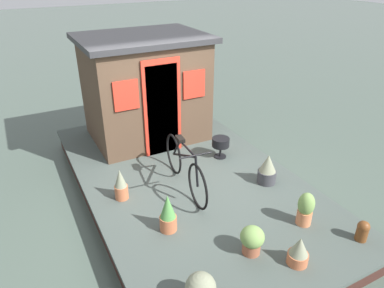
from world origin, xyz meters
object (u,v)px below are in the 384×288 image
object	(u,v)px
potted_plant_geranium	(252,239)
charcoal_grill	(221,143)
bicycle	(185,167)
potted_plant_fern	(121,185)
potted_plant_ivy	(168,214)
potted_plant_rosemary	(306,209)
potted_plant_mint	(299,251)
potted_plant_lavender	(267,170)
houseboat_cabin	(145,88)
mooring_bollard	(363,230)

from	to	relation	value
potted_plant_geranium	charcoal_grill	xyz separation A→B (m)	(2.27, -0.95, 0.08)
bicycle	charcoal_grill	distance (m)	1.20
potted_plant_fern	potted_plant_ivy	size ratio (longest dim) A/B	0.91
charcoal_grill	potted_plant_geranium	bearing A→B (deg)	157.31
potted_plant_fern	potted_plant_rosemary	distance (m)	2.71
potted_plant_mint	potted_plant_lavender	xyz separation A→B (m)	(1.59, -0.78, 0.06)
potted_plant_mint	potted_plant_lavender	bearing A→B (deg)	-26.23
houseboat_cabin	mooring_bollard	size ratio (longest dim) A/B	8.01
charcoal_grill	mooring_bollard	bearing A→B (deg)	-170.32
bicycle	potted_plant_fern	world-z (taller)	bicycle
potted_plant_fern	potted_plant_lavender	size ratio (longest dim) A/B	1.00
charcoal_grill	mooring_bollard	size ratio (longest dim) A/B	1.31
houseboat_cabin	potted_plant_geranium	world-z (taller)	houseboat_cabin
houseboat_cabin	potted_plant_geranium	distance (m)	3.86
potted_plant_mint	potted_plant_rosemary	world-z (taller)	potted_plant_rosemary
houseboat_cabin	potted_plant_lavender	world-z (taller)	houseboat_cabin
bicycle	potted_plant_mint	distance (m)	2.15
potted_plant_mint	mooring_bollard	bearing A→B (deg)	-94.46
potted_plant_geranium	mooring_bollard	size ratio (longest dim) A/B	1.32
potted_plant_geranium	potted_plant_ivy	distance (m)	1.15
potted_plant_fern	houseboat_cabin	bearing A→B (deg)	-31.80
potted_plant_lavender	potted_plant_ivy	distance (m)	1.94
houseboat_cabin	potted_plant_rosemary	size ratio (longest dim) A/B	4.69
potted_plant_lavender	charcoal_grill	bearing A→B (deg)	11.89
potted_plant_ivy	mooring_bollard	distance (m)	2.56
houseboat_cabin	potted_plant_ivy	distance (m)	3.11
potted_plant_fern	potted_plant_rosemary	bearing A→B (deg)	-130.36
potted_plant_rosemary	potted_plant_lavender	bearing A→B (deg)	-10.31
potted_plant_geranium	mooring_bollard	distance (m)	1.50
bicycle	mooring_bollard	xyz separation A→B (m)	(-2.16, -1.51, -0.23)
potted_plant_geranium	potted_plant_fern	bearing A→B (deg)	30.12
mooring_bollard	potted_plant_fern	bearing A→B (deg)	46.73
potted_plant_rosemary	potted_plant_ivy	xyz separation A→B (m)	(0.76, 1.72, 0.01)
potted_plant_geranium	potted_plant_lavender	xyz separation A→B (m)	(1.19, -1.18, 0.03)
houseboat_cabin	charcoal_grill	xyz separation A→B (m)	(-1.50, -0.85, -0.75)
bicycle	houseboat_cabin	bearing A→B (deg)	-5.08
potted_plant_mint	charcoal_grill	bearing A→B (deg)	-11.78
potted_plant_lavender	charcoal_grill	distance (m)	1.10
potted_plant_rosemary	mooring_bollard	xyz separation A→B (m)	(-0.60, -0.44, -0.10)
potted_plant_rosemary	potted_plant_fern	bearing A→B (deg)	49.64
potted_plant_rosemary	potted_plant_ivy	size ratio (longest dim) A/B	0.89
bicycle	potted_plant_mint	bearing A→B (deg)	-167.00
bicycle	potted_plant_geranium	xyz separation A→B (m)	(-1.68, -0.09, -0.18)
potted_plant_rosemary	potted_plant_ivy	distance (m)	1.88
potted_plant_geranium	charcoal_grill	world-z (taller)	potted_plant_geranium
potted_plant_fern	potted_plant_mint	bearing A→B (deg)	-147.05
potted_plant_mint	potted_plant_lavender	distance (m)	1.78
bicycle	potted_plant_lavender	bearing A→B (deg)	-111.10
potted_plant_lavender	potted_plant_fern	bearing A→B (deg)	73.22
potted_plant_mint	potted_plant_ivy	xyz separation A→B (m)	(1.28, 1.13, 0.08)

